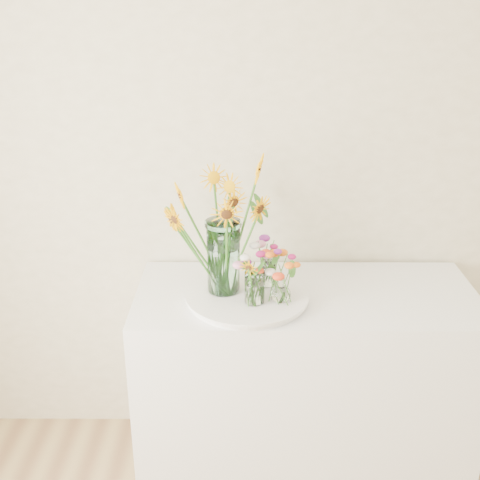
% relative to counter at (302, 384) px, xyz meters
% --- Properties ---
extents(counter, '(1.40, 0.60, 0.90)m').
position_rel_counter_xyz_m(counter, '(0.00, 0.00, 0.00)').
color(counter, white).
rests_on(counter, ground_plane).
extents(tray, '(0.47, 0.47, 0.02)m').
position_rel_counter_xyz_m(tray, '(-0.24, -0.07, 0.46)').
color(tray, white).
rests_on(tray, counter).
extents(mason_jar, '(0.17, 0.17, 0.30)m').
position_rel_counter_xyz_m(mason_jar, '(-0.34, -0.04, 0.63)').
color(mason_jar, '#B4EEDC').
rests_on(mason_jar, tray).
extents(sunflower_bouquet, '(0.91, 0.91, 0.57)m').
position_rel_counter_xyz_m(sunflower_bouquet, '(-0.34, -0.04, 0.76)').
color(sunflower_bouquet, '#FFB205').
rests_on(sunflower_bouquet, tray).
extents(small_vase_a, '(0.09, 0.09, 0.13)m').
position_rel_counter_xyz_m(small_vase_a, '(-0.22, -0.14, 0.54)').
color(small_vase_a, white).
rests_on(small_vase_a, tray).
extents(wildflower_posy_a, '(0.19, 0.19, 0.22)m').
position_rel_counter_xyz_m(wildflower_posy_a, '(-0.22, -0.14, 0.59)').
color(wildflower_posy_a, orange).
rests_on(wildflower_posy_a, tray).
extents(small_vase_b, '(0.10, 0.10, 0.11)m').
position_rel_counter_xyz_m(small_vase_b, '(-0.11, -0.12, 0.53)').
color(small_vase_b, white).
rests_on(small_vase_b, tray).
extents(wildflower_posy_b, '(0.19, 0.19, 0.20)m').
position_rel_counter_xyz_m(wildflower_posy_b, '(-0.11, -0.12, 0.58)').
color(wildflower_posy_b, orange).
rests_on(wildflower_posy_b, tray).
extents(small_vase_c, '(0.09, 0.09, 0.11)m').
position_rel_counter_xyz_m(small_vase_c, '(-0.16, 0.01, 0.53)').
color(small_vase_c, white).
rests_on(small_vase_c, tray).
extents(wildflower_posy_c, '(0.19, 0.19, 0.20)m').
position_rel_counter_xyz_m(wildflower_posy_c, '(-0.16, 0.01, 0.58)').
color(wildflower_posy_c, orange).
rests_on(wildflower_posy_c, tray).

